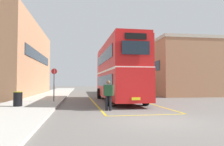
{
  "coord_description": "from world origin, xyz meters",
  "views": [
    {
      "loc": [
        -3.11,
        -8.62,
        1.59
      ],
      "look_at": [
        -0.21,
        10.87,
        2.43
      ],
      "focal_mm": 34.4,
      "sensor_mm": 36.0,
      "label": 1
    }
  ],
  "objects": [
    {
      "name": "depot_building_right",
      "position": [
        9.28,
        18.65,
        3.31
      ],
      "size": [
        7.69,
        13.3,
        6.61
      ],
      "color": "#AD7A56",
      "rests_on": "ground"
    },
    {
      "name": "sidewalk_left",
      "position": [
        -6.5,
        16.8,
        0.07
      ],
      "size": [
        4.0,
        57.6,
        0.14
      ],
      "primitive_type": "cube",
      "color": "#B2ADA3",
      "rests_on": "ground"
    },
    {
      "name": "brick_building_left",
      "position": [
        -10.94,
        18.65,
        4.23
      ],
      "size": [
        5.74,
        18.54,
        8.47
      ],
      "color": "#AD7A56",
      "rests_on": "ground"
    },
    {
      "name": "ground_plane",
      "position": [
        0.0,
        14.4,
        0.0
      ],
      "size": [
        135.6,
        135.6,
        0.0
      ],
      "primitive_type": "plane",
      "color": "#66605B"
    },
    {
      "name": "double_decker_bus",
      "position": [
        -0.01,
        8.74,
        2.51
      ],
      "size": [
        2.91,
        10.6,
        4.75
      ],
      "color": "black",
      "rests_on": "ground"
    },
    {
      "name": "pedestrian_boarding",
      "position": [
        -1.53,
        3.34,
        0.98
      ],
      "size": [
        0.54,
        0.38,
        1.69
      ],
      "color": "black",
      "rests_on": "ground"
    },
    {
      "name": "litter_bin",
      "position": [
        -6.81,
        5.02,
        0.59
      ],
      "size": [
        0.55,
        0.55,
        0.89
      ],
      "color": "black",
      "rests_on": "sidewalk_left"
    },
    {
      "name": "bus_stop_sign",
      "position": [
        -5.06,
        8.04,
        1.65
      ],
      "size": [
        0.44,
        0.08,
        2.49
      ],
      "color": "#4C4C51",
      "rests_on": "sidewalk_left"
    },
    {
      "name": "bay_marking_yellow",
      "position": [
        0.01,
        6.81,
        0.0
      ],
      "size": [
        4.37,
        12.63,
        0.01
      ],
      "color": "gold",
      "rests_on": "ground"
    },
    {
      "name": "single_deck_bus",
      "position": [
        2.79,
        23.06,
        1.64
      ],
      "size": [
        3.23,
        8.75,
        3.02
      ],
      "color": "black",
      "rests_on": "ground"
    }
  ]
}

